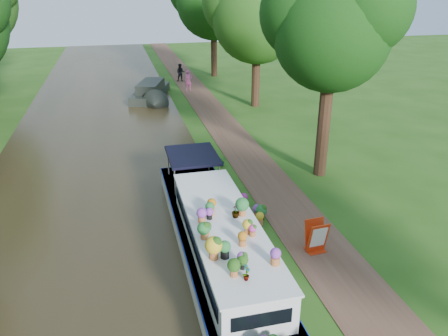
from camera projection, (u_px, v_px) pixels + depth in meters
ground at (261, 215)px, 16.54m from camera, size 100.00×100.00×0.00m
canal_water at (97, 235)px, 15.22m from camera, size 10.00×100.00×0.02m
towpath at (291, 211)px, 16.80m from camera, size 2.20×100.00×0.03m
plant_boat at (224, 252)px, 12.79m from camera, size 2.29×13.52×2.30m
tree_near_overhang at (332, 23)px, 17.49m from camera, size 5.52×5.28×8.99m
tree_near_mid at (257, 9)px, 28.43m from camera, size 6.90×6.60×9.40m
second_boat at (151, 92)px, 32.64m from camera, size 3.55×6.95×1.27m
sandwich_board at (316, 238)px, 14.12m from camera, size 0.69×0.58×1.08m
pedestrian_pink at (188, 81)px, 34.77m from camera, size 0.62×0.44×1.61m
pedestrian_dark at (181, 73)px, 37.97m from camera, size 0.86×0.73×1.53m
verge_plant at (222, 161)px, 20.84m from camera, size 0.49×0.46×0.45m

